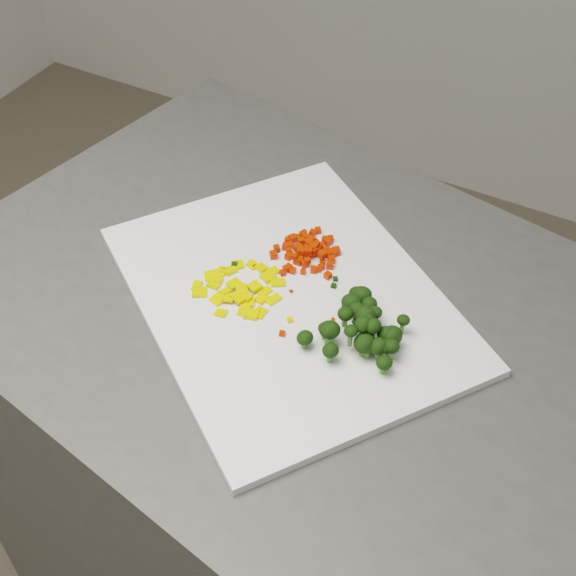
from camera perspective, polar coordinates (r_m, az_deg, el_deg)
The scene contains 151 objects.
counter_block at distance 1.32m, azimuth 0.77°, elevation -14.82°, with size 0.89×0.62×0.90m, color #464644.
cutting_board at distance 0.96m, azimuth 0.00°, elevation -0.66°, with size 0.43×0.33×0.01m, color white.
carrot_pile at distance 0.99m, azimuth 1.47°, elevation 2.81°, with size 0.09×0.09×0.03m, color red, non-canonical shape.
pepper_pile at distance 0.96m, azimuth -3.43°, elevation 0.26°, with size 0.11×0.11×0.02m, color yellow, non-canonical shape.
broccoli_pile at distance 0.89m, azimuth 4.79°, elevation -2.64°, with size 0.11×0.11×0.05m, color black, non-canonical shape.
carrot_cube_0 at distance 0.99m, azimuth 1.46°, elevation 2.62°, with size 0.01×0.01×0.01m, color red.
carrot_cube_1 at distance 0.98m, azimuth 2.19°, elevation 1.33°, with size 0.01×0.01×0.01m, color red.
carrot_cube_2 at distance 1.01m, azimuth 1.66°, elevation 3.45°, with size 0.01×0.01×0.01m, color red.
carrot_cube_3 at distance 0.98m, azimuth 1.86°, elevation 1.35°, with size 0.01×0.01×0.01m, color red.
carrot_cube_4 at distance 1.00m, azimuth -0.01°, elevation 2.22°, with size 0.01×0.01×0.01m, color red.
carrot_cube_5 at distance 1.01m, azimuth 2.33°, elevation 3.00°, with size 0.01×0.01×0.01m, color red.
carrot_cube_6 at distance 1.00m, azimuth 2.19°, elevation 2.48°, with size 0.01×0.01×0.01m, color red.
carrot_cube_7 at distance 1.01m, azimuth 1.98°, elevation 3.15°, with size 0.01×0.01×0.01m, color red.
carrot_cube_8 at distance 1.01m, azimuth -0.82°, elevation 2.83°, with size 0.01×0.01×0.01m, color red.
carrot_cube_9 at distance 1.02m, azimuth 2.84°, elevation 3.29°, with size 0.01×0.01×0.01m, color red.
carrot_cube_10 at distance 1.01m, azimuth 2.80°, elevation 2.66°, with size 0.01×0.01×0.01m, color red.
carrot_cube_11 at distance 1.00m, azimuth 1.84°, elevation 2.66°, with size 0.01×0.01×0.01m, color red.
carrot_cube_12 at distance 0.98m, azimuth 0.03°, elevation 1.45°, with size 0.01×0.01×0.01m, color red.
carrot_cube_13 at distance 1.00m, azimuth 1.52°, elevation 2.78°, with size 0.01×0.01×0.01m, color red.
carrot_cube_14 at distance 1.02m, azimuth 0.33°, elevation 3.52°, with size 0.01×0.01×0.01m, color red.
carrot_cube_15 at distance 0.97m, azimuth 2.85°, elevation 0.90°, with size 0.01×0.01×0.01m, color red.
carrot_cube_16 at distance 1.00m, azimuth 1.61°, elevation 3.11°, with size 0.01×0.01×0.01m, color red.
carrot_cube_17 at distance 1.00m, azimuth -1.04°, elevation 2.36°, with size 0.01×0.01×0.01m, color red.
carrot_cube_18 at distance 1.01m, azimuth 0.93°, elevation 3.34°, with size 0.01×0.01×0.01m, color red.
carrot_cube_19 at distance 1.03m, azimuth 2.13°, elevation 4.11°, with size 0.01×0.01×0.01m, color red.
carrot_cube_20 at distance 1.03m, azimuth 1.03°, elevation 3.82°, with size 0.01×0.01×0.01m, color red.
carrot_cube_21 at distance 1.00m, azimuth 3.43°, elevation 2.63°, with size 0.01×0.01×0.01m, color red.
carrot_cube_22 at distance 1.00m, azimuth 3.40°, elevation 2.49°, with size 0.01×0.01×0.01m, color red.
carrot_cube_23 at distance 0.99m, azimuth 1.18°, elevation 1.73°, with size 0.01×0.01×0.01m, color red.
carrot_cube_24 at distance 0.99m, azimuth 3.10°, elevation 2.03°, with size 0.01×0.01×0.01m, color red.
carrot_cube_25 at distance 1.02m, azimuth 2.63°, elevation 3.50°, with size 0.01×0.01×0.01m, color red.
carrot_cube_26 at distance 1.00m, azimuth 1.36°, elevation 2.89°, with size 0.01×0.01×0.01m, color red.
carrot_cube_27 at distance 1.02m, azimuth 1.81°, elevation 3.19°, with size 0.01×0.01×0.01m, color red.
carrot_cube_28 at distance 0.98m, azimuth 1.34°, elevation 1.98°, with size 0.01×0.01×0.01m, color red.
carrot_cube_29 at distance 1.00m, azimuth 1.78°, elevation 2.96°, with size 0.01×0.01×0.01m, color red.
carrot_cube_30 at distance 0.99m, azimuth 0.91°, elevation 2.62°, with size 0.01×0.01×0.01m, color red.
carrot_cube_31 at distance 1.00m, azimuth 2.55°, elevation 2.45°, with size 0.01×0.01×0.01m, color red.
carrot_cube_32 at distance 0.98m, azimuth 1.43°, elevation 1.95°, with size 0.01×0.01×0.01m, color red.
carrot_cube_33 at distance 1.02m, azimuth 0.66°, elevation 3.60°, with size 0.01×0.01×0.01m, color red.
carrot_cube_34 at distance 1.02m, azimuth 1.23°, elevation 3.66°, with size 0.01×0.01×0.01m, color red.
carrot_cube_35 at distance 0.98m, azimuth 0.34°, elevation 1.25°, with size 0.01×0.01×0.01m, color red.
carrot_cube_36 at distance 0.98m, azimuth 1.85°, elevation 1.30°, with size 0.01×0.01×0.01m, color red.
carrot_cube_37 at distance 1.00m, azimuth 0.75°, elevation 2.86°, with size 0.01×0.01×0.01m, color red.
carrot_cube_38 at distance 1.00m, azimuth 1.84°, elevation 2.91°, with size 0.01×0.01×0.01m, color red.
carrot_cube_39 at distance 1.01m, azimuth 1.90°, elevation 3.28°, with size 0.01×0.01×0.01m, color red.
carrot_cube_40 at distance 1.01m, azimuth 2.09°, elevation 2.68°, with size 0.01×0.01×0.01m, color red.
carrot_cube_41 at distance 0.99m, azimuth 3.02°, elevation 1.63°, with size 0.01×0.01×0.01m, color red.
carrot_cube_42 at distance 0.98m, azimuth -0.11°, elevation 1.38°, with size 0.01×0.01×0.01m, color red.
carrot_cube_43 at distance 0.98m, azimuth 2.37°, elevation 1.49°, with size 0.01×0.01×0.01m, color red.
carrot_cube_44 at distance 1.01m, azimuth 0.08°, elevation 2.67°, with size 0.01×0.01×0.01m, color red.
carrot_cube_45 at distance 1.00m, azimuth 1.44°, elevation 3.23°, with size 0.01×0.01×0.01m, color red.
carrot_cube_46 at distance 0.99m, azimuth 0.73°, elevation 1.96°, with size 0.01×0.01×0.01m, color red.
carrot_cube_47 at distance 0.98m, azimuth 1.09°, elevation 1.18°, with size 0.01×0.01×0.01m, color red.
carrot_cube_48 at distance 1.02m, azimuth 3.03°, elevation 3.51°, with size 0.01×0.01×0.01m, color red.
carrot_cube_49 at distance 1.01m, azimuth 1.73°, elevation 2.97°, with size 0.01×0.01×0.01m, color red.
carrot_cube_50 at distance 1.00m, azimuth 2.99°, elevation 2.40°, with size 0.01×0.01×0.01m, color red.
carrot_cube_51 at distance 1.01m, azimuth 1.98°, elevation 2.57°, with size 0.01×0.01×0.01m, color red.
carrot_cube_52 at distance 1.02m, azimuth -0.03°, elevation 3.43°, with size 0.01×0.01×0.01m, color red.
carrot_cube_53 at distance 1.00m, azimuth 3.14°, elevation 2.51°, with size 0.01×0.01×0.01m, color red.
carrot_cube_54 at distance 1.01m, azimuth -0.16°, elevation 2.97°, with size 0.01×0.01×0.01m, color red.
carrot_cube_55 at distance 1.02m, azimuth 1.57°, elevation 3.24°, with size 0.01×0.01×0.01m, color red.
carrot_cube_56 at distance 1.00m, azimuth 2.42°, elevation 2.34°, with size 0.01×0.01×0.01m, color red.
carrot_cube_57 at distance 0.99m, azimuth 2.45°, elevation 1.82°, with size 0.01×0.01×0.01m, color red.
carrot_cube_58 at distance 1.00m, azimuth 0.76°, elevation 2.89°, with size 0.01×0.01×0.01m, color red.
carrot_cube_59 at distance 0.98m, azimuth -0.39°, elevation 1.08°, with size 0.01×0.01×0.01m, color red.
carrot_cube_60 at distance 0.99m, azimuth 1.01°, elevation 2.59°, with size 0.01×0.01×0.01m, color red.
carrot_cube_61 at distance 1.03m, azimuth 1.18°, elevation 3.97°, with size 0.01×0.01×0.01m, color red.
carrot_cube_62 at distance 1.01m, azimuth 0.15°, elevation 3.04°, with size 0.01×0.01×0.01m, color red.
carrot_cube_63 at distance 0.99m, azimuth 2.44°, elevation 2.37°, with size 0.01×0.01×0.01m, color red.
carrot_cube_64 at distance 1.00m, azimuth 2.06°, elevation 3.16°, with size 0.01×0.01×0.01m, color red.
carrot_cube_65 at distance 1.02m, azimuth 2.71°, elevation 3.35°, with size 0.01×0.01×0.01m, color red.
carrot_cube_66 at distance 0.99m, azimuth 0.47°, elevation 2.26°, with size 0.01×0.01×0.01m, color red.
carrot_cube_67 at distance 1.00m, azimuth 0.07°, elevation 2.28°, with size 0.01×0.01×0.01m, color red.
carrot_cube_68 at distance 1.00m, azimuth 1.60°, elevation 2.61°, with size 0.01×0.01×0.01m, color red.
carrot_cube_69 at distance 1.03m, azimuth 1.78°, elevation 3.93°, with size 0.01×0.01×0.01m, color red.
pepper_chunk_0 at distance 0.93m, azimuth -2.02°, elevation -1.77°, with size 0.01×0.02×0.00m, color yellow.
pepper_chunk_1 at distance 0.98m, azimuth -5.42°, elevation 0.89°, with size 0.02×0.02×0.00m, color yellow.
pepper_chunk_2 at distance 0.93m, azimuth -2.97°, elevation -1.74°, with size 0.01×0.01×0.00m, color yellow.
pepper_chunk_3 at distance 0.94m, azimuth -3.57°, elevation -0.67°, with size 0.02×0.01×0.00m, color yellow.
pepper_chunk_4 at distance 0.99m, azimuth -3.62°, elevation 1.65°, with size 0.01×0.01×0.00m, color yellow.
pepper_chunk_5 at distance 0.95m, azimuth -4.46°, elevation -0.24°, with size 0.01×0.01×0.00m, color yellow.
pepper_chunk_6 at distance 0.99m, azimuth -2.50°, elevation 1.63°, with size 0.01×0.01×0.00m, color yellow.
pepper_chunk_7 at distance 0.95m, azimuth -1.88°, elevation -0.76°, with size 0.01×0.02×0.00m, color yellow.
pepper_chunk_8 at distance 0.98m, azimuth -4.98°, elevation 1.02°, with size 0.01×0.01×0.00m, color yellow.
pepper_chunk_9 at distance 0.94m, azimuth -4.80°, elevation -1.77°, with size 0.01×0.01×0.00m, color yellow.
pepper_chunk_10 at distance 0.94m, azimuth -2.95°, elevation -0.58°, with size 0.01×0.01×0.00m, color yellow.
pepper_chunk_11 at distance 0.93m, azimuth -2.58°, elevation -1.87°, with size 0.02×0.02×0.00m, color yellow.
pepper_chunk_12 at distance 0.97m, azimuth -0.74°, elevation 0.38°, with size 0.02×0.01×0.00m, color yellow.
pepper_chunk_13 at distance 0.95m, azimuth -3.30°, elevation -0.12°, with size 0.02×0.01×0.00m, color yellow.
pepper_chunk_14 at distance 0.96m, azimuth -2.38°, elevation 0.13°, with size 0.01×0.01×0.00m, color yellow.
pepper_chunk_15 at distance 0.96m, azimuth -1.68°, elevation -0.26°, with size 0.02×0.01×0.00m, color yellow.
pepper_chunk_16 at distance 0.95m, azimuth -4.31°, elevation -0.68°, with size 0.01×0.01×0.00m, color yellow.
pepper_chunk_17 at distance 0.95m, azimuth -3.14°, elevation -0.92°, with size 0.02×0.01×0.00m, color yellow.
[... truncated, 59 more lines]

